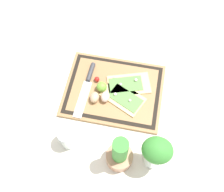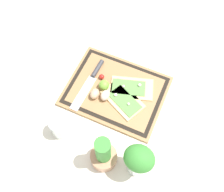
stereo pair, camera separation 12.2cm
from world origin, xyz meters
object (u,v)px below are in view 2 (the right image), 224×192
at_px(egg_pink, 105,95).
at_px(cherry_tomato_red, 102,77).
at_px(pizza_slice_far, 123,100).
at_px(sauce_jar, 60,127).
at_px(knife, 93,76).
at_px(herb_pot, 104,155).
at_px(lime, 104,85).
at_px(egg_brown, 95,94).
at_px(pizza_slice_near, 131,88).
at_px(herb_glass, 138,161).

distance_m(egg_pink, cherry_tomato_red, 0.11).
xyz_separation_m(pizza_slice_far, sauce_jar, (0.20, 0.25, 0.02)).
distance_m(knife, herb_pot, 0.41).
xyz_separation_m(lime, sauce_jar, (0.09, 0.27, 0.00)).
bearing_deg(cherry_tomato_red, herb_pot, 116.34).
height_order(egg_brown, sauce_jar, sauce_jar).
relative_size(pizza_slice_near, sauce_jar, 2.04).
xyz_separation_m(lime, herb_glass, (-0.28, 0.29, 0.08)).
bearing_deg(lime, egg_pink, 120.46).
xyz_separation_m(pizza_slice_far, egg_brown, (0.13, 0.03, 0.02)).
xyz_separation_m(egg_pink, herb_pot, (-0.11, 0.26, 0.04)).
height_order(egg_brown, herb_glass, herb_glass).
xyz_separation_m(pizza_slice_near, pizza_slice_far, (0.01, 0.07, 0.00)).
bearing_deg(egg_brown, lime, -110.09).
bearing_deg(sauce_jar, lime, -107.93).
bearing_deg(lime, knife, -22.98).
height_order(lime, cherry_tomato_red, lime).
height_order(herb_pot, sauce_jar, herb_pot).
xyz_separation_m(knife, cherry_tomato_red, (-0.04, -0.01, 0.00)).
relative_size(egg_brown, lime, 1.11).
relative_size(pizza_slice_near, cherry_tomato_red, 9.10).
bearing_deg(pizza_slice_near, pizza_slice_far, 81.28).
bearing_deg(sauce_jar, egg_pink, -116.97).
xyz_separation_m(pizza_slice_near, egg_pink, (0.09, 0.09, 0.02)).
relative_size(knife, egg_pink, 5.37).
height_order(knife, cherry_tomato_red, cherry_tomato_red).
bearing_deg(lime, herb_glass, 134.31).
bearing_deg(lime, cherry_tomato_red, -52.77).
height_order(egg_pink, herb_glass, herb_glass).
xyz_separation_m(cherry_tomato_red, sauce_jar, (0.05, 0.31, 0.02)).
xyz_separation_m(egg_brown, herb_pot, (-0.16, 0.25, 0.04)).
height_order(pizza_slice_near, sauce_jar, sauce_jar).
bearing_deg(pizza_slice_near, egg_pink, 44.93).
height_order(pizza_slice_near, herb_glass, herb_glass).
xyz_separation_m(pizza_slice_far, egg_pink, (0.08, 0.02, 0.02)).
distance_m(cherry_tomato_red, herb_glass, 0.46).
xyz_separation_m(pizza_slice_far, lime, (0.11, -0.02, 0.02)).
height_order(pizza_slice_near, pizza_slice_far, same).
distance_m(knife, lime, 0.08).
distance_m(egg_pink, sauce_jar, 0.25).
relative_size(pizza_slice_near, egg_brown, 4.16).
xyz_separation_m(egg_brown, cherry_tomato_red, (0.01, -0.10, -0.01)).
distance_m(egg_pink, lime, 0.05).
bearing_deg(herb_glass, herb_pot, 9.75).
relative_size(pizza_slice_far, herb_pot, 0.98).
bearing_deg(herb_pot, egg_brown, -57.12).
relative_size(egg_pink, sauce_jar, 0.49).
height_order(pizza_slice_far, knife, pizza_slice_far).
xyz_separation_m(pizza_slice_near, herb_glass, (-0.16, 0.33, 0.10)).
distance_m(cherry_tomato_red, herb_pot, 0.40).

